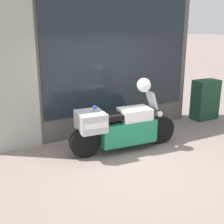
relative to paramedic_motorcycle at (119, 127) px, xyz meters
name	(u,v)px	position (x,y,z in m)	size (l,w,h in m)	color
ground_plane	(139,163)	(0.05, -0.72, -0.54)	(60.00, 60.00, 0.00)	gray
shop_building	(79,60)	(-0.37, 1.28, 1.27)	(5.07, 0.55, 3.62)	#56514C
window_display	(113,111)	(0.51, 1.30, -0.09)	(3.54, 0.30, 1.89)	slate
paramedic_motorcycle	(119,127)	(0.00, 0.00, 0.00)	(2.45, 0.67, 1.25)	black
utility_cabinet	(205,100)	(3.16, 0.82, 0.00)	(0.70, 0.43, 1.10)	#193D28
white_helmet	(144,85)	(0.56, -0.04, 0.86)	(0.30, 0.30, 0.30)	white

